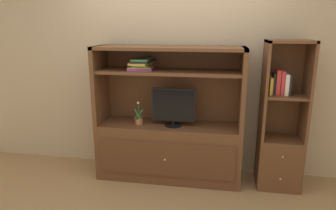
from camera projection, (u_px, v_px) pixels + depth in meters
ground_plane at (163, 193)px, 3.39m from camera, size 8.00×8.00×0.00m
painted_rear_wall at (173, 60)px, 3.75m from camera, size 6.00×0.10×2.80m
media_console at (169, 137)px, 3.65m from camera, size 1.71×0.52×1.59m
tv_monitor at (173, 107)px, 3.49m from camera, size 0.51×0.20×0.45m
potted_plant at (139, 120)px, 3.60m from camera, size 0.11×0.10×0.28m
magazine_stack at (142, 64)px, 3.47m from camera, size 0.30×0.36×0.13m
bookshelf_tall at (280, 141)px, 3.43m from camera, size 0.47×0.40×1.67m
upright_book_row at (280, 84)px, 3.27m from camera, size 0.22×0.18×0.27m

